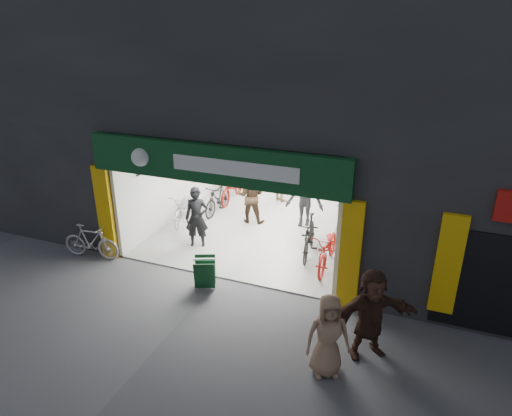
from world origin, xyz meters
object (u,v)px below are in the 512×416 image
Objects in this scene: pedestrian_near at (328,336)px; sandwich_board at (205,272)px; bike_right_front at (309,237)px; bike_left_front at (185,207)px; parked_bike at (91,242)px.

pedestrian_near reaches higher than sandwich_board.
bike_right_front is 2.43× the size of sandwich_board.
bike_left_front is 2.47× the size of sandwich_board.
pedestrian_near reaches higher than bike_right_front.
bike_right_front is 5.93m from parked_bike.
bike_right_front is at bearing 83.94° from pedestrian_near.
pedestrian_near reaches higher than bike_left_front.
bike_right_front reaches higher than bike_left_front.
bike_left_front is 7.68m from pedestrian_near.
bike_left_front is at bearing 103.44° from sandwich_board.
sandwich_board is at bearing -65.52° from bike_left_front.
parked_bike is (-5.46, -2.32, -0.07)m from bike_right_front.
bike_left_front is at bearing 163.43° from bike_right_front.
bike_right_front is 3.16m from sandwich_board.
parked_bike is at bearing -163.82° from bike_right_front.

